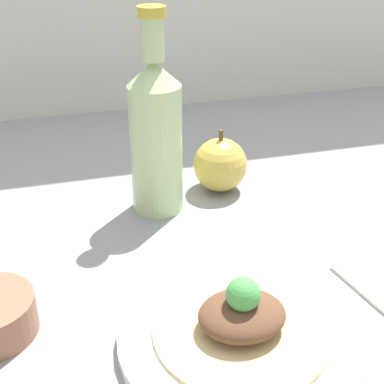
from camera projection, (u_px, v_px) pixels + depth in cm
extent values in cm
cube|color=gray|center=(244.00, 254.00, 68.13)|extent=(180.00, 110.00, 4.00)
cylinder|color=white|center=(241.00, 336.00, 51.54)|extent=(23.77, 23.77, 1.32)
torus|color=white|center=(241.00, 332.00, 51.32)|extent=(22.80, 22.80, 0.93)
cylinder|color=#D6BC7F|center=(241.00, 329.00, 51.13)|extent=(17.07, 17.07, 0.40)
ellipsoid|color=brown|center=(242.00, 315.00, 50.31)|extent=(8.43, 7.17, 3.03)
sphere|color=#4CA34C|center=(243.00, 294.00, 49.11)|extent=(3.27, 3.27, 3.27)
cylinder|color=#B7D18E|center=(156.00, 150.00, 70.40)|extent=(6.90, 6.90, 17.45)
cone|color=#B7D18E|center=(154.00, 73.00, 65.48)|extent=(6.90, 6.90, 3.11)
cylinder|color=#B7D18E|center=(152.00, 39.00, 63.51)|extent=(2.76, 2.76, 5.17)
cylinder|color=gold|center=(151.00, 11.00, 61.99)|extent=(3.45, 3.45, 1.20)
sphere|color=gold|center=(220.00, 165.00, 77.49)|extent=(7.83, 7.83, 7.83)
cylinder|color=brown|center=(221.00, 136.00, 75.32)|extent=(0.63, 0.63, 1.76)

